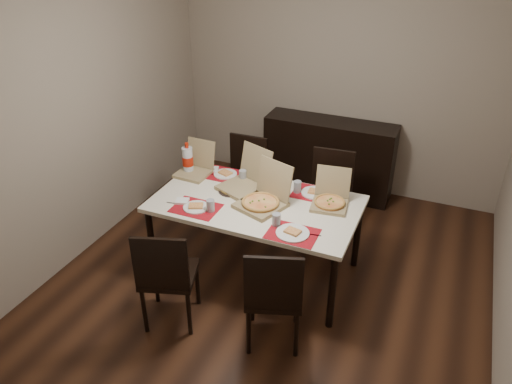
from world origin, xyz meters
TOP-DOWN VIEW (x-y plane):
  - ground at (0.00, 0.00)m, footprint 3.80×4.00m
  - room_walls at (0.00, 0.43)m, footprint 3.84×4.02m
  - sideboard at (0.00, 1.78)m, footprint 1.50×0.40m
  - dining_table at (-0.19, 0.03)m, footprint 1.80×1.00m
  - chair_near_left at (-0.56, -0.90)m, footprint 0.53×0.53m
  - chair_near_right at (0.30, -0.78)m, footprint 0.53×0.53m
  - chair_far_left at (-0.67, 0.85)m, footprint 0.43×0.43m
  - chair_far_right at (0.26, 0.87)m, footprint 0.45×0.45m
  - setting_near_left at (-0.60, -0.27)m, footprint 0.48×0.30m
  - setting_near_right at (0.23, -0.30)m, footprint 0.42×0.30m
  - setting_far_left at (-0.62, 0.37)m, footprint 0.50×0.30m
  - setting_far_right at (0.21, 0.36)m, footprint 0.45×0.30m
  - napkin_loose at (-0.20, -0.09)m, footprint 0.14×0.15m
  - pizza_box_center at (-0.11, -0.01)m, footprint 0.48×0.50m
  - pizza_box_right at (0.42, 0.23)m, footprint 0.34×0.37m
  - pizza_box_left at (-0.94, 0.31)m, footprint 0.32×0.35m
  - pizza_box_extra at (-0.38, 0.22)m, footprint 0.49×0.51m
  - faina_plate at (-0.47, 0.11)m, footprint 0.24×0.24m
  - dip_bowl at (-0.01, 0.23)m, footprint 0.14×0.14m
  - soda_bottle at (-1.01, 0.29)m, footprint 0.11×0.11m

SIDE VIEW (x-z plane):
  - ground at x=0.00m, z-range -0.02..0.00m
  - sideboard at x=0.00m, z-range 0.00..0.90m
  - chair_near_left at x=-0.56m, z-range 0.05..0.98m
  - chair_near_right at x=0.30m, z-range 0.05..0.98m
  - chair_far_left at x=-0.67m, z-range 0.05..0.98m
  - chair_far_right at x=0.26m, z-range 0.05..0.98m
  - dining_table at x=-0.19m, z-range 0.31..1.06m
  - napkin_loose at x=-0.20m, z-range 0.75..0.77m
  - faina_plate at x=-0.47m, z-range 0.75..0.78m
  - dip_bowl at x=-0.01m, z-range 0.75..0.78m
  - setting_near_right at x=0.23m, z-range 0.72..0.83m
  - setting_far_left at x=-0.62m, z-range 0.72..0.83m
  - setting_far_right at x=0.21m, z-range 0.72..0.83m
  - setting_near_left at x=-0.60m, z-range 0.72..0.83m
  - pizza_box_right at x=0.42m, z-range 0.65..0.95m
  - pizza_box_left at x=-0.94m, z-range 0.65..0.96m
  - pizza_box_center at x=-0.11m, z-range 0.62..0.99m
  - pizza_box_extra at x=-0.38m, z-range 0.63..0.99m
  - soda_bottle at x=-1.01m, z-range 0.73..1.04m
  - room_walls at x=0.00m, z-range 0.42..3.04m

